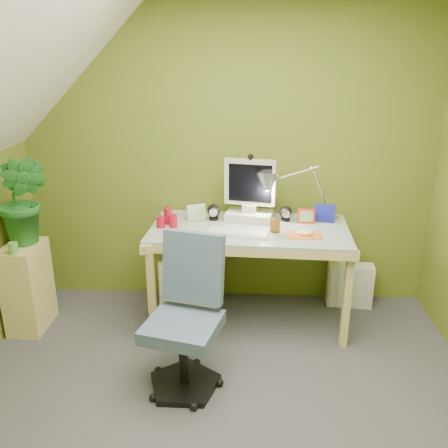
{
  "coord_description": "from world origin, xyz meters",
  "views": [
    {
      "loc": [
        0.15,
        -2.04,
        1.94
      ],
      "look_at": [
        0.0,
        1.0,
        0.85
      ],
      "focal_mm": 38.0,
      "sensor_mm": 36.0,
      "label": 1
    }
  ],
  "objects_px": {
    "desk_lamp": "(312,180)",
    "radiator": "(350,285)",
    "desk": "(248,275)",
    "monitor": "(250,187)",
    "side_ledge": "(28,287)",
    "potted_plant": "(23,200)",
    "task_chair": "(182,326)"
  },
  "relations": [
    {
      "from": "desk_lamp",
      "to": "task_chair",
      "type": "distance_m",
      "value": 1.45
    },
    {
      "from": "side_ledge",
      "to": "potted_plant",
      "type": "xyz_separation_m",
      "value": [
        0.04,
        0.05,
        0.65
      ]
    },
    {
      "from": "radiator",
      "to": "task_chair",
      "type": "bearing_deg",
      "value": -132.84
    },
    {
      "from": "desk",
      "to": "desk_lamp",
      "type": "bearing_deg",
      "value": 24.7
    },
    {
      "from": "desk_lamp",
      "to": "task_chair",
      "type": "bearing_deg",
      "value": -145.19
    },
    {
      "from": "desk",
      "to": "task_chair",
      "type": "distance_m",
      "value": 0.9
    },
    {
      "from": "task_chair",
      "to": "radiator",
      "type": "distance_m",
      "value": 1.65
    },
    {
      "from": "side_ledge",
      "to": "potted_plant",
      "type": "bearing_deg",
      "value": 52.15
    },
    {
      "from": "desk_lamp",
      "to": "task_chair",
      "type": "height_order",
      "value": "desk_lamp"
    },
    {
      "from": "side_ledge",
      "to": "monitor",
      "type": "bearing_deg",
      "value": 12.18
    },
    {
      "from": "potted_plant",
      "to": "radiator",
      "type": "relative_size",
      "value": 1.84
    },
    {
      "from": "monitor",
      "to": "desk_lamp",
      "type": "distance_m",
      "value": 0.45
    },
    {
      "from": "desk",
      "to": "desk_lamp",
      "type": "xyz_separation_m",
      "value": [
        0.45,
        0.18,
        0.69
      ]
    },
    {
      "from": "task_chair",
      "to": "desk",
      "type": "bearing_deg",
      "value": 78.55
    },
    {
      "from": "monitor",
      "to": "radiator",
      "type": "distance_m",
      "value": 1.19
    },
    {
      "from": "task_chair",
      "to": "radiator",
      "type": "bearing_deg",
      "value": 56.06
    },
    {
      "from": "desk",
      "to": "side_ledge",
      "type": "height_order",
      "value": "desk"
    },
    {
      "from": "desk",
      "to": "desk_lamp",
      "type": "height_order",
      "value": "desk_lamp"
    },
    {
      "from": "desk",
      "to": "radiator",
      "type": "distance_m",
      "value": 0.9
    },
    {
      "from": "radiator",
      "to": "monitor",
      "type": "bearing_deg",
      "value": -167.81
    },
    {
      "from": "side_ledge",
      "to": "radiator",
      "type": "relative_size",
      "value": 1.86
    },
    {
      "from": "task_chair",
      "to": "desk_lamp",
      "type": "bearing_deg",
      "value": 63.94
    },
    {
      "from": "side_ledge",
      "to": "task_chair",
      "type": "bearing_deg",
      "value": -27.38
    },
    {
      "from": "potted_plant",
      "to": "task_chair",
      "type": "bearing_deg",
      "value": -29.96
    },
    {
      "from": "monitor",
      "to": "desk",
      "type": "bearing_deg",
      "value": -78.97
    },
    {
      "from": "desk",
      "to": "desk_lamp",
      "type": "relative_size",
      "value": 2.31
    },
    {
      "from": "monitor",
      "to": "side_ledge",
      "type": "distance_m",
      "value": 1.8
    },
    {
      "from": "monitor",
      "to": "task_chair",
      "type": "bearing_deg",
      "value": -100.42
    },
    {
      "from": "desk_lamp",
      "to": "radiator",
      "type": "distance_m",
      "value": 0.98
    },
    {
      "from": "side_ledge",
      "to": "potted_plant",
      "type": "relative_size",
      "value": 1.01
    },
    {
      "from": "desk",
      "to": "task_chair",
      "type": "relative_size",
      "value": 1.66
    },
    {
      "from": "monitor",
      "to": "task_chair",
      "type": "height_order",
      "value": "monitor"
    }
  ]
}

